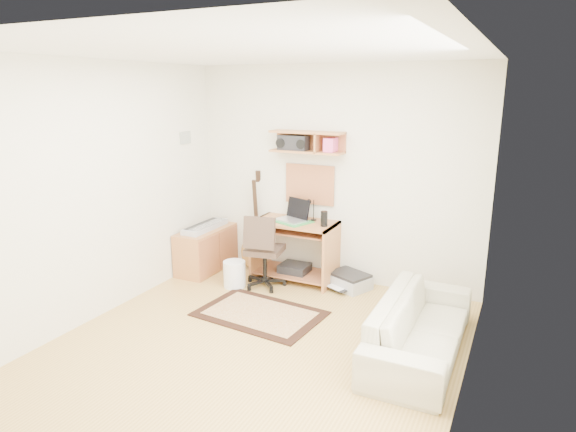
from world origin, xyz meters
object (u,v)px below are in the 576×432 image
at_px(printer, 349,281).
at_px(sofa, 421,317).
at_px(task_chair, 265,250).
at_px(desk, 295,251).
at_px(cabinet, 206,249).

bearing_deg(printer, sofa, -23.32).
xyz_separation_m(task_chair, printer, (0.93, 0.39, -0.37)).
height_order(task_chair, printer, task_chair).
bearing_deg(task_chair, desk, 46.63).
distance_m(task_chair, cabinet, 1.00).
bearing_deg(cabinet, sofa, -17.76).
bearing_deg(cabinet, task_chair, -10.22).
height_order(task_chair, cabinet, task_chair).
height_order(cabinet, sofa, sofa).
bearing_deg(cabinet, desk, 8.32).
bearing_deg(desk, cabinet, -171.68).
bearing_deg(task_chair, sofa, -31.27).
relative_size(cabinet, printer, 1.96).
bearing_deg(sofa, cabinet, 72.24).
xyz_separation_m(desk, task_chair, (-0.23, -0.35, 0.08)).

